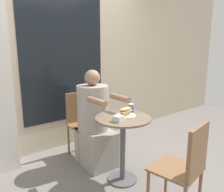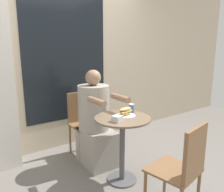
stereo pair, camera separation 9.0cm
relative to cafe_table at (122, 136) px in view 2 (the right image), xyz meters
name	(u,v)px [view 2 (the right image)]	position (x,y,z in m)	size (l,w,h in m)	color
ground_plane	(122,180)	(0.00, 0.00, -0.53)	(8.00, 8.00, 0.00)	slate
storefront_wall	(68,53)	(0.00, 1.30, 0.87)	(8.00, 0.09, 2.80)	#B7A88E
cafe_table	(122,136)	(0.00, 0.00, 0.00)	(0.60, 0.60, 0.74)	brown
diner_chair	(82,118)	(-0.02, 0.86, -0.01)	(0.39, 0.39, 0.87)	brown
seated_diner	(95,125)	(-0.03, 0.51, -0.01)	(0.40, 0.71, 1.21)	gray
empty_chair_across	(184,165)	(0.03, -0.77, -0.01)	(0.44, 0.44, 0.87)	brown
sandwich_on_plate	(125,112)	(0.06, 0.03, 0.25)	(0.22, 0.22, 0.09)	white
drink_cup	(131,108)	(0.21, 0.10, 0.26)	(0.06, 0.06, 0.10)	#336BB7
napkin_box	(117,119)	(-0.13, -0.07, 0.24)	(0.11, 0.11, 0.06)	silver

